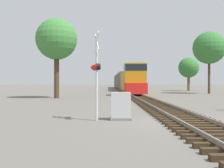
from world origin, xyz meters
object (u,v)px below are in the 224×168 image
at_px(crossing_signal_near, 96,70).
at_px(tree_deep_background, 189,68).
at_px(tree_far_right, 57,40).
at_px(relay_cabinet, 121,106).
at_px(tree_mid_background, 209,48).
at_px(freight_train, 123,81).

bearing_deg(crossing_signal_near, tree_deep_background, 143.89).
bearing_deg(tree_far_right, tree_deep_background, 46.78).
distance_m(crossing_signal_near, tree_deep_background, 46.13).
relative_size(crossing_signal_near, tree_deep_background, 0.60).
relative_size(relay_cabinet, tree_deep_background, 0.19).
bearing_deg(tree_mid_background, tree_far_right, -152.57).
height_order(freight_train, crossing_signal_near, freight_train).
bearing_deg(tree_mid_background, crossing_signal_near, -119.94).
distance_m(freight_train, relay_cabinet, 52.75).
xyz_separation_m(freight_train, tree_far_right, (-9.69, -34.94, 4.78)).
bearing_deg(tree_deep_background, relay_cabinet, -111.31).
bearing_deg(tree_deep_background, tree_far_right, -133.22).
xyz_separation_m(crossing_signal_near, tree_far_right, (-5.42, 17.93, 4.35)).
bearing_deg(tree_far_right, crossing_signal_near, -73.19).
height_order(relay_cabinet, tree_deep_background, tree_deep_background).
height_order(crossing_signal_near, relay_cabinet, crossing_signal_near).
xyz_separation_m(relay_cabinet, tree_deep_background, (16.50, 42.30, 4.26)).
bearing_deg(relay_cabinet, tree_deep_background, 68.69).
height_order(relay_cabinet, tree_mid_background, tree_mid_background).
bearing_deg(tree_far_right, tree_mid_background, 27.43).
xyz_separation_m(tree_far_right, tree_deep_background, (23.12, 24.60, -1.90)).
bearing_deg(crossing_signal_near, freight_train, 161.86).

